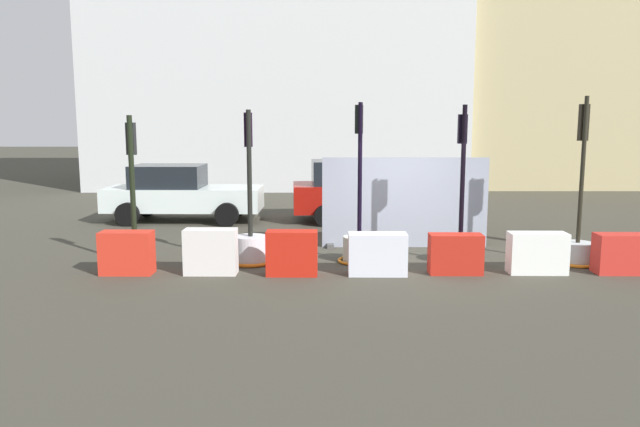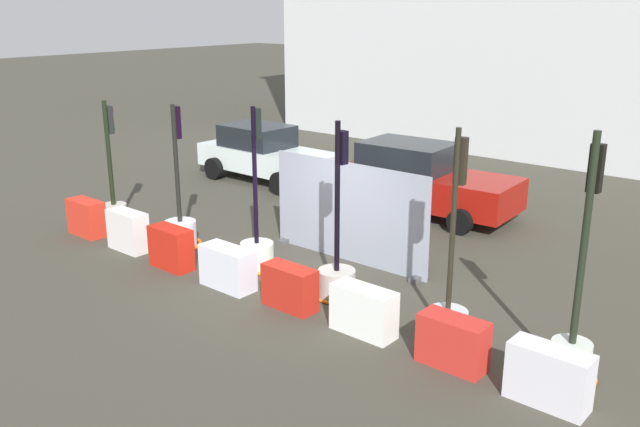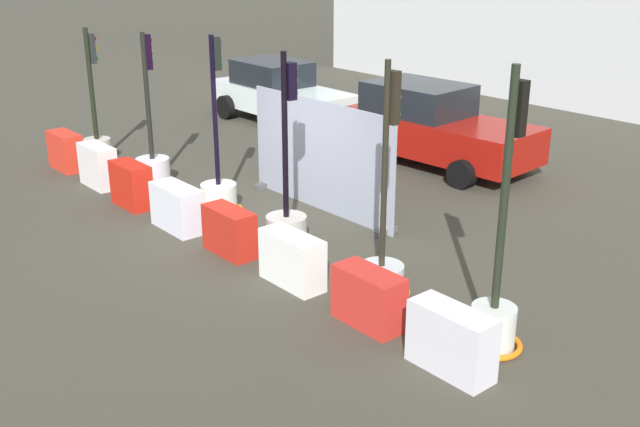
{
  "view_description": "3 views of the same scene",
  "coord_description": "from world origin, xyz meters",
  "px_view_note": "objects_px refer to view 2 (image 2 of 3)",
  "views": [
    {
      "loc": [
        -1.86,
        -12.44,
        2.92
      ],
      "look_at": [
        -1.8,
        0.15,
        1.03
      ],
      "focal_mm": 34.38,
      "sensor_mm": 36.0,
      "label": 1
    },
    {
      "loc": [
        8.3,
        -9.13,
        5.19
      ],
      "look_at": [
        0.14,
        0.74,
        1.25
      ],
      "focal_mm": 38.49,
      "sensor_mm": 36.0,
      "label": 2
    },
    {
      "loc": [
        10.46,
        -7.37,
        5.0
      ],
      "look_at": [
        2.12,
        -0.07,
        0.88
      ],
      "focal_mm": 42.63,
      "sensor_mm": 36.0,
      "label": 3
    }
  ],
  "objects_px": {
    "construction_barrier_1": "(128,231)",
    "car_white_van": "(265,154)",
    "traffic_light_0": "(113,201)",
    "construction_barrier_2": "(171,248)",
    "construction_barrier_0": "(86,218)",
    "traffic_light_4": "(448,307)",
    "traffic_light_5": "(573,338)",
    "traffic_light_2": "(257,246)",
    "construction_barrier_7": "(549,376)",
    "traffic_light_1": "(180,227)",
    "traffic_light_3": "(337,270)",
    "construction_barrier_3": "(228,268)",
    "car_red_compact": "(422,180)",
    "construction_barrier_6": "(453,342)",
    "construction_barrier_4": "(290,287)",
    "construction_barrier_5": "(364,311)"
  },
  "relations": [
    {
      "from": "traffic_light_0",
      "to": "traffic_light_4",
      "type": "bearing_deg",
      "value": 0.16
    },
    {
      "from": "traffic_light_4",
      "to": "construction_barrier_7",
      "type": "distance_m",
      "value": 2.21
    },
    {
      "from": "construction_barrier_3",
      "to": "car_white_van",
      "type": "height_order",
      "value": "car_white_van"
    },
    {
      "from": "traffic_light_5",
      "to": "construction_barrier_2",
      "type": "distance_m",
      "value": 7.93
    },
    {
      "from": "construction_barrier_6",
      "to": "construction_barrier_1",
      "type": "bearing_deg",
      "value": -179.71
    },
    {
      "from": "traffic_light_0",
      "to": "construction_barrier_2",
      "type": "relative_size",
      "value": 3.1
    },
    {
      "from": "traffic_light_2",
      "to": "construction_barrier_5",
      "type": "relative_size",
      "value": 2.98
    },
    {
      "from": "construction_barrier_3",
      "to": "car_red_compact",
      "type": "bearing_deg",
      "value": 87.96
    },
    {
      "from": "traffic_light_0",
      "to": "construction_barrier_2",
      "type": "xyz_separation_m",
      "value": [
        3.27,
        -0.89,
        -0.19
      ]
    },
    {
      "from": "construction_barrier_5",
      "to": "construction_barrier_6",
      "type": "distance_m",
      "value": 1.64
    },
    {
      "from": "construction_barrier_0",
      "to": "construction_barrier_1",
      "type": "relative_size",
      "value": 0.99
    },
    {
      "from": "construction_barrier_1",
      "to": "car_white_van",
      "type": "bearing_deg",
      "value": 107.48
    },
    {
      "from": "traffic_light_1",
      "to": "traffic_light_5",
      "type": "relative_size",
      "value": 0.87
    },
    {
      "from": "traffic_light_0",
      "to": "construction_barrier_5",
      "type": "bearing_deg",
      "value": -5.42
    },
    {
      "from": "construction_barrier_1",
      "to": "construction_barrier_3",
      "type": "height_order",
      "value": "construction_barrier_1"
    },
    {
      "from": "construction_barrier_7",
      "to": "construction_barrier_6",
      "type": "bearing_deg",
      "value": 176.84
    },
    {
      "from": "traffic_light_2",
      "to": "construction_barrier_5",
      "type": "xyz_separation_m",
      "value": [
        3.39,
        -0.98,
        -0.07
      ]
    },
    {
      "from": "construction_barrier_2",
      "to": "traffic_light_4",
      "type": "bearing_deg",
      "value": 8.88
    },
    {
      "from": "construction_barrier_2",
      "to": "construction_barrier_6",
      "type": "bearing_deg",
      "value": 1.02
    },
    {
      "from": "construction_barrier_2",
      "to": "construction_barrier_5",
      "type": "xyz_separation_m",
      "value": [
        4.75,
        0.13,
        -0.03
      ]
    },
    {
      "from": "construction_barrier_5",
      "to": "car_white_van",
      "type": "height_order",
      "value": "car_white_van"
    },
    {
      "from": "traffic_light_0",
      "to": "construction_barrier_4",
      "type": "xyz_separation_m",
      "value": [
        6.43,
        -0.79,
        -0.23
      ]
    },
    {
      "from": "traffic_light_5",
      "to": "construction_barrier_6",
      "type": "relative_size",
      "value": 3.49
    },
    {
      "from": "construction_barrier_2",
      "to": "car_white_van",
      "type": "bearing_deg",
      "value": 118.93
    },
    {
      "from": "construction_barrier_2",
      "to": "construction_barrier_3",
      "type": "bearing_deg",
      "value": 0.83
    },
    {
      "from": "construction_barrier_4",
      "to": "construction_barrier_7",
      "type": "distance_m",
      "value": 4.73
    },
    {
      "from": "construction_barrier_3",
      "to": "construction_barrier_0",
      "type": "bearing_deg",
      "value": 179.35
    },
    {
      "from": "construction_barrier_0",
      "to": "traffic_light_3",
      "type": "bearing_deg",
      "value": 8.35
    },
    {
      "from": "construction_barrier_4",
      "to": "car_white_van",
      "type": "distance_m",
      "value": 9.31
    },
    {
      "from": "traffic_light_0",
      "to": "construction_barrier_6",
      "type": "xyz_separation_m",
      "value": [
        9.67,
        -0.78,
        -0.23
      ]
    },
    {
      "from": "traffic_light_5",
      "to": "construction_barrier_4",
      "type": "bearing_deg",
      "value": -170.52
    },
    {
      "from": "traffic_light_5",
      "to": "traffic_light_2",
      "type": "bearing_deg",
      "value": 178.05
    },
    {
      "from": "traffic_light_5",
      "to": "construction_barrier_3",
      "type": "xyz_separation_m",
      "value": [
        -6.23,
        -0.86,
        -0.24
      ]
    },
    {
      "from": "traffic_light_1",
      "to": "construction_barrier_5",
      "type": "bearing_deg",
      "value": -8.58
    },
    {
      "from": "traffic_light_0",
      "to": "car_white_van",
      "type": "distance_m",
      "value": 5.62
    },
    {
      "from": "traffic_light_5",
      "to": "construction_barrier_0",
      "type": "bearing_deg",
      "value": -175.84
    },
    {
      "from": "traffic_light_2",
      "to": "traffic_light_4",
      "type": "bearing_deg",
      "value": -2.4
    },
    {
      "from": "construction_barrier_7",
      "to": "traffic_light_5",
      "type": "bearing_deg",
      "value": 90.82
    },
    {
      "from": "traffic_light_3",
      "to": "traffic_light_5",
      "type": "height_order",
      "value": "traffic_light_5"
    },
    {
      "from": "construction_barrier_1",
      "to": "construction_barrier_2",
      "type": "height_order",
      "value": "construction_barrier_1"
    },
    {
      "from": "traffic_light_4",
      "to": "construction_barrier_2",
      "type": "bearing_deg",
      "value": -171.12
    },
    {
      "from": "construction_barrier_0",
      "to": "construction_barrier_6",
      "type": "height_order",
      "value": "construction_barrier_0"
    },
    {
      "from": "traffic_light_5",
      "to": "car_white_van",
      "type": "bearing_deg",
      "value": 153.91
    },
    {
      "from": "traffic_light_1",
      "to": "construction_barrier_6",
      "type": "xyz_separation_m",
      "value": [
        7.3,
        -0.87,
        -0.05
      ]
    },
    {
      "from": "construction_barrier_3",
      "to": "construction_barrier_5",
      "type": "height_order",
      "value": "construction_barrier_3"
    },
    {
      "from": "traffic_light_1",
      "to": "construction_barrier_1",
      "type": "distance_m",
      "value": 1.13
    },
    {
      "from": "construction_barrier_2",
      "to": "car_red_compact",
      "type": "bearing_deg",
      "value": 74.12
    },
    {
      "from": "traffic_light_0",
      "to": "construction_barrier_0",
      "type": "xyz_separation_m",
      "value": [
        0.08,
        -0.81,
        -0.2
      ]
    },
    {
      "from": "construction_barrier_6",
      "to": "car_white_van",
      "type": "height_order",
      "value": "car_white_van"
    },
    {
      "from": "traffic_light_0",
      "to": "construction_barrier_0",
      "type": "bearing_deg",
      "value": -84.06
    }
  ]
}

